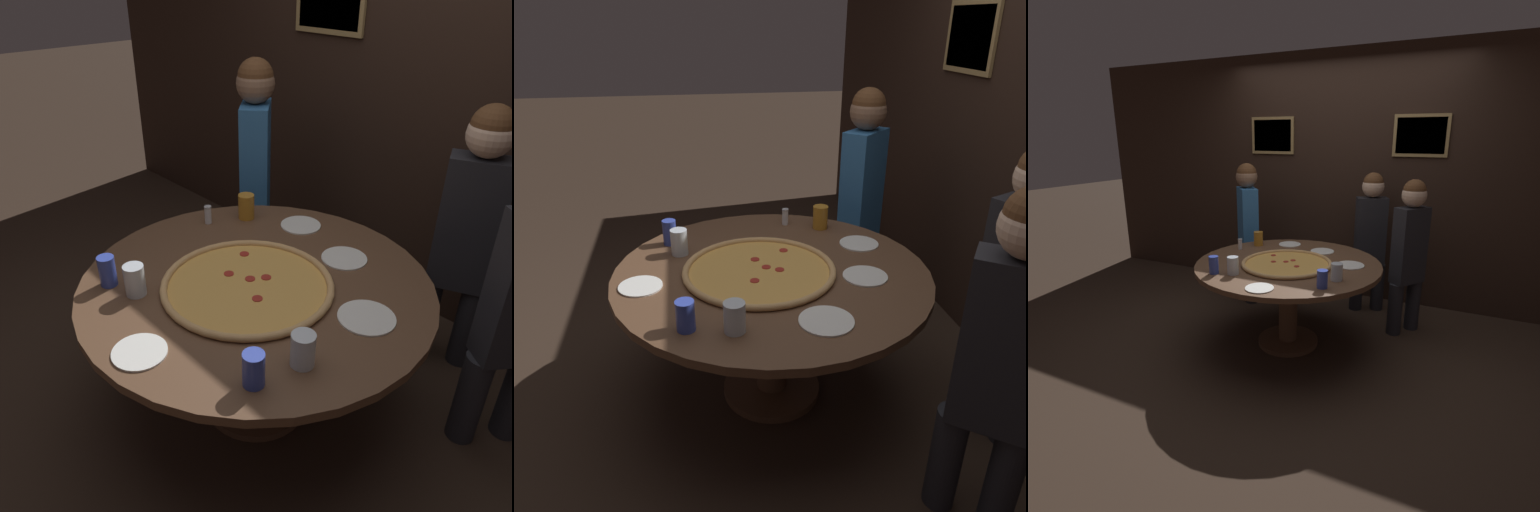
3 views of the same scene
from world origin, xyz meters
TOP-DOWN VIEW (x-y plane):
  - ground_plane at (0.00, 0.00)m, footprint 24.00×24.00m
  - back_wall at (0.00, 1.37)m, footprint 6.40×0.08m
  - dining_table at (0.00, 0.00)m, footprint 1.54×1.54m
  - giant_pizza at (0.01, -0.06)m, footprint 0.74×0.74m
  - drink_cup_far_left at (0.49, -0.23)m, footprint 0.09×0.09m
  - drink_cup_centre_back at (0.45, -0.42)m, footprint 0.08×0.08m
  - drink_cup_far_right at (-0.48, 0.37)m, footprint 0.09×0.09m
  - drink_cup_by_shaker at (-0.40, -0.49)m, footprint 0.07×0.07m
  - drink_cup_near_right at (-0.26, -0.44)m, footprint 0.09×0.09m
  - white_plate_far_back at (-0.22, 0.52)m, footprint 0.21×0.21m
  - white_plate_right_side at (0.49, 0.14)m, footprint 0.23×0.23m
  - white_plate_left_side at (0.06, -0.62)m, footprint 0.20×0.20m
  - white_plate_beside_cup at (0.15, 0.42)m, footprint 0.21×0.21m
  - condiment_shaker at (-0.57, 0.18)m, footprint 0.04×0.04m
  - diner_side_left at (-0.81, 0.74)m, footprint 0.35×0.36m
  - diner_centre_back at (0.44, 1.00)m, footprint 0.37×0.26m

SIDE VIEW (x-z plane):
  - ground_plane at x=0.00m, z-range 0.00..0.00m
  - dining_table at x=0.00m, z-range 0.23..0.97m
  - white_plate_far_back at x=-0.22m, z-range 0.74..0.75m
  - white_plate_right_side at x=0.49m, z-range 0.74..0.75m
  - white_plate_left_side at x=0.06m, z-range 0.74..0.75m
  - white_plate_beside_cup at x=0.15m, z-range 0.74..0.75m
  - giant_pizza at x=0.01m, z-range 0.74..0.77m
  - condiment_shaker at x=-0.57m, z-range 0.74..0.84m
  - diner_centre_back at x=0.44m, z-range 0.10..1.51m
  - drink_cup_far_left at x=0.49m, z-range 0.74..0.87m
  - drink_cup_centre_back at x=0.45m, z-range 0.74..0.87m
  - drink_cup_far_right at x=-0.48m, z-range 0.74..0.87m
  - drink_cup_near_right at x=-0.26m, z-range 0.74..0.88m
  - drink_cup_by_shaker at x=-0.40m, z-range 0.74..0.88m
  - diner_side_left at x=-0.81m, z-range 0.10..1.58m
  - back_wall at x=0.00m, z-range 0.00..2.60m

